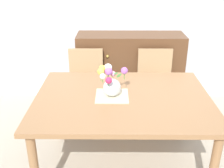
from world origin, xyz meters
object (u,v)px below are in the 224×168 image
at_px(dining_table, 123,105).
at_px(dresser, 130,70).
at_px(chair_left, 86,81).
at_px(flower_vase, 111,82).
at_px(chair_right, 155,81).

height_order(dining_table, dresser, dresser).
height_order(chair_left, flower_vase, flower_vase).
bearing_deg(chair_right, dining_table, 65.16).
xyz_separation_m(chair_left, chair_right, (0.85, 0.00, 0.00)).
distance_m(dining_table, chair_right, 1.03).
relative_size(chair_right, dresser, 0.64).
distance_m(chair_right, flower_vase, 1.12).
bearing_deg(chair_left, chair_right, -180.00).
height_order(chair_right, flower_vase, flower_vase).
height_order(chair_right, dresser, dresser).
distance_m(chair_left, flower_vase, 1.03).
bearing_deg(flower_vase, dining_table, -10.42).
bearing_deg(chair_right, flower_vase, 59.48).
xyz_separation_m(chair_left, flower_vase, (0.32, -0.90, 0.38)).
xyz_separation_m(dining_table, dresser, (0.14, 1.33, -0.19)).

